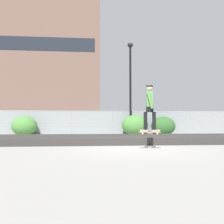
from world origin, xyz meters
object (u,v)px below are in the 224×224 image
object	(u,v)px
skateboard	(150,132)
shrub_center	(135,125)
parked_car_near	(61,124)
skater	(150,105)
shrub_left	(24,126)
street_lamp	(130,78)
shrub_right	(163,126)

from	to	relation	value
skateboard	shrub_center	world-z (taller)	shrub_center
parked_car_near	skater	bearing A→B (deg)	-69.96
skater	parked_car_near	world-z (taller)	skater
shrub_left	skateboard	bearing A→B (deg)	-53.86
skateboard	shrub_center	bearing A→B (deg)	82.82
skateboard	street_lamp	bearing A→B (deg)	84.71
skateboard	street_lamp	world-z (taller)	street_lamp
skateboard	shrub_left	world-z (taller)	shrub_left
street_lamp	skateboard	bearing A→B (deg)	-95.29
skater	shrub_center	xyz separation A→B (m)	(1.16, 9.23, -0.82)
street_lamp	parked_car_near	bearing A→B (deg)	149.25
skater	shrub_center	world-z (taller)	skater
skater	street_lamp	bearing A→B (deg)	84.71
skater	skateboard	bearing A→B (deg)	-45.00
skateboard	parked_car_near	world-z (taller)	parked_car_near
shrub_center	shrub_right	world-z (taller)	shrub_center
skateboard	skater	world-z (taller)	skater
skateboard	parked_car_near	xyz separation A→B (m)	(-4.69, 12.87, 0.24)
skateboard	shrub_left	bearing A→B (deg)	126.14
skateboard	street_lamp	xyz separation A→B (m)	(0.88, 9.55, 3.77)
parked_car_near	shrub_left	bearing A→B (deg)	-122.41
skateboard	shrub_right	world-z (taller)	shrub_right
parked_car_near	shrub_left	xyz separation A→B (m)	(-2.19, -3.45, -0.14)
skater	shrub_right	xyz separation A→B (m)	(3.22, 8.90, -0.89)
skater	shrub_left	distance (m)	11.70
street_lamp	shrub_right	distance (m)	4.40
shrub_right	shrub_center	bearing A→B (deg)	170.98
street_lamp	shrub_right	xyz separation A→B (m)	(2.33, -0.65, -3.68)
shrub_left	skater	bearing A→B (deg)	-53.86
skateboard	shrub_left	size ratio (longest dim) A/B	0.45
street_lamp	parked_car_near	size ratio (longest dim) A/B	1.57
skateboard	skater	size ratio (longest dim) A/B	0.48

